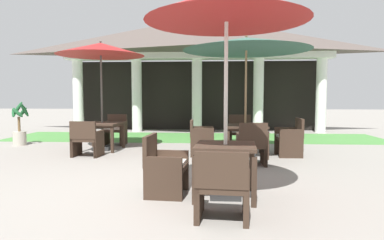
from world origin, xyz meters
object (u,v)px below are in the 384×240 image
patio_chair_near_foreground_east (290,139)px  patio_chair_mid_right_south (222,186)px  patio_chair_mid_right_west (164,167)px  patio_umbrella_near_foreground (246,45)px  patio_chair_mid_left_south (87,140)px  patio_table_mid_right (225,152)px  patio_umbrella_mid_right (227,7)px  patio_table_near_foreground (245,129)px  patio_chair_near_foreground_south (252,146)px  patio_table_mid_left (102,126)px  patio_umbrella_mid_left (101,50)px  potted_palm_left_edge (20,130)px  patio_chair_near_foreground_west (201,138)px  patio_chair_near_foreground_north (240,133)px  patio_chair_mid_left_north (115,130)px

patio_chair_near_foreground_east → patio_chair_mid_right_south: 4.51m
patio_chair_mid_right_west → patio_umbrella_near_foreground: bearing=159.5°
patio_chair_mid_left_south → patio_table_mid_right: 4.32m
patio_umbrella_near_foreground → patio_chair_mid_left_south: patio_umbrella_near_foreground is taller
patio_chair_near_foreground_east → patio_umbrella_mid_right: (-1.67, -3.28, 2.23)m
patio_table_near_foreground → patio_chair_near_foreground_south: patio_chair_near_foreground_south is taller
patio_chair_mid_left_south → patio_chair_mid_right_south: bearing=-47.7°
patio_umbrella_mid_right → patio_chair_mid_right_west: size_ratio=3.38×
patio_table_mid_left → patio_umbrella_mid_left: bearing=-56.3°
patio_chair_mid_right_south → potted_palm_left_edge: bearing=140.9°
patio_chair_near_foreground_west → patio_chair_mid_left_south: (-2.70, -0.29, -0.01)m
patio_table_near_foreground → patio_umbrella_mid_left: bearing=170.1°
patio_chair_near_foreground_west → patio_umbrella_near_foreground: bearing=90.0°
patio_chair_near_foreground_south → patio_chair_mid_right_south: bearing=-104.3°
patio_chair_near_foreground_north → patio_chair_mid_left_north: patio_chair_near_foreground_north is taller
patio_chair_mid_left_north → patio_chair_mid_right_south: 6.46m
patio_table_mid_left → patio_table_mid_right: patio_table_mid_right is taller
patio_chair_near_foreground_east → patio_chair_mid_left_south: 4.83m
patio_chair_near_foreground_east → patio_table_mid_right: patio_chair_near_foreground_east is taller
patio_chair_mid_left_north → patio_umbrella_mid_right: 6.15m
patio_chair_near_foreground_south → patio_umbrella_mid_right: bearing=-107.5°
patio_chair_mid_left_north → patio_table_mid_right: (3.04, -4.85, 0.22)m
patio_chair_near_foreground_north → potted_palm_left_edge: bearing=-3.7°
patio_chair_mid_left_south → patio_chair_near_foreground_east: bearing=7.3°
patio_chair_near_foreground_east → patio_table_mid_left: 4.81m
patio_chair_near_foreground_north → patio_chair_mid_left_south: bearing=18.9°
patio_chair_mid_left_south → patio_umbrella_mid_right: bearing=-39.6°
patio_chair_near_foreground_north → patio_table_mid_left: bearing=5.1°
patio_umbrella_mid_left → patio_chair_mid_left_north: bearing=86.7°
patio_chair_near_foreground_south → patio_chair_mid_left_north: (-3.67, 2.67, 0.01)m
patio_umbrella_mid_right → patio_table_mid_right: bearing=170.5°
patio_umbrella_near_foreground → patio_chair_near_foreground_south: patio_umbrella_near_foreground is taller
patio_chair_near_foreground_east → patio_chair_mid_right_south: size_ratio=1.08×
patio_umbrella_near_foreground → patio_chair_near_foreground_west: (-1.06, -0.03, -2.22)m
patio_umbrella_near_foreground → patio_umbrella_mid_right: bearing=-100.5°
patio_chair_near_foreground_west → patio_umbrella_mid_right: bearing=6.6°
patio_umbrella_mid_right → patio_chair_mid_left_north: bearing=122.1°
patio_umbrella_mid_left → patio_table_mid_right: bearing=-51.5°
patio_chair_mid_left_south → patio_umbrella_near_foreground: bearing=8.1°
patio_chair_mid_right_west → patio_table_near_foreground: bearing=159.5°
patio_chair_near_foreground_north → potted_palm_left_edge: 6.36m
patio_chair_mid_right_west → patio_chair_mid_right_south: size_ratio=1.05×
patio_chair_near_foreground_east → patio_umbrella_mid_right: patio_umbrella_mid_right is taller
patio_umbrella_mid_right → patio_chair_near_foreground_south: bearing=73.9°
patio_chair_near_foreground_west → patio_umbrella_mid_left: 3.51m
patio_chair_near_foreground_east → patio_chair_mid_left_south: size_ratio=1.06×
patio_table_near_foreground → patio_chair_near_foreground_east: size_ratio=1.08×
patio_chair_near_foreground_west → patio_chair_near_foreground_north: patio_chair_near_foreground_north is taller
patio_chair_near_foreground_south → patio_chair_mid_right_south: size_ratio=1.08×
patio_chair_mid_left_north → patio_chair_mid_right_west: size_ratio=1.01×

